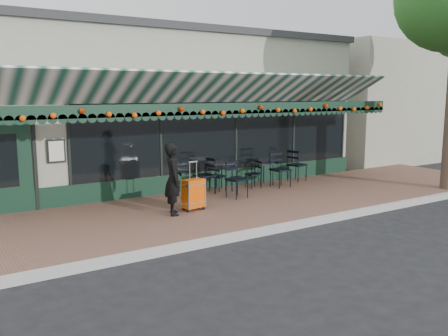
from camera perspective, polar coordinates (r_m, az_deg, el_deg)
ground at (r=10.19m, az=7.39°, el=-7.30°), size 80.00×80.00×0.00m
sidewalk at (r=11.72m, az=1.11°, el=-4.67°), size 18.00×4.00×0.15m
curb at (r=10.11m, az=7.70°, el=-6.99°), size 18.00×0.16×0.15m
restaurant_building at (r=16.57m, az=-10.19°, el=6.90°), size 12.00×9.60×4.50m
neighbor_building_right at (r=24.75m, az=18.95°, el=7.53°), size 12.00×8.00×4.80m
woman at (r=10.58m, az=-6.13°, el=-1.33°), size 0.56×0.68×1.61m
suitcase at (r=11.02m, az=-3.71°, el=-3.14°), size 0.54×0.37×1.14m
cafe_table_a at (r=14.01m, az=4.65°, el=0.36°), size 0.53×0.53×0.66m
cafe_table_b at (r=13.08m, az=-0.66°, el=0.34°), size 0.65×0.65×0.80m
chair_a_left at (r=13.54m, az=3.56°, el=-0.79°), size 0.40×0.40×0.79m
chair_a_right at (r=14.78m, az=8.79°, el=0.34°), size 0.58×0.58×0.98m
chair_a_front at (r=13.74m, az=6.81°, el=-0.25°), size 0.51×0.51×1.00m
chair_b_left at (r=12.76m, az=-2.35°, el=-0.95°), size 0.52×0.52×0.97m
chair_b_right at (r=13.14m, az=-0.79°, el=-1.04°), size 0.53×0.53×0.80m
chair_b_front at (r=12.26m, az=1.57°, el=-1.41°), size 0.54×0.54×0.96m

